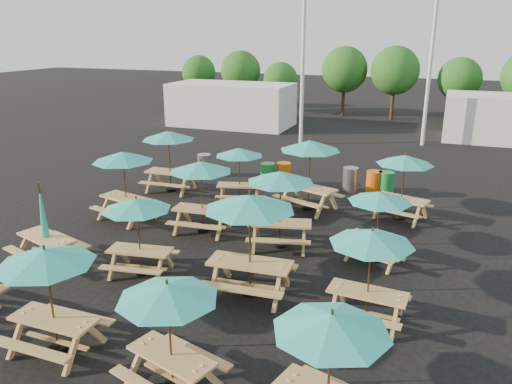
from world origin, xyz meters
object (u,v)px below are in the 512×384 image
at_px(picnic_unit_4, 46,264).
at_px(picnic_unit_5, 137,209).
at_px(picnic_unit_2, 123,161).
at_px(picnic_unit_11, 310,150).
at_px(picnic_unit_12, 331,331).
at_px(waste_bin_1, 268,175).
at_px(picnic_unit_7, 239,156).
at_px(waste_bin_3, 350,179).
at_px(picnic_unit_13, 371,244).
at_px(waste_bin_4, 374,183).
at_px(picnic_unit_10, 280,182).
at_px(picnic_unit_6, 201,171).
at_px(waste_bin_0, 204,165).
at_px(waste_bin_2, 284,174).
at_px(picnic_unit_14, 380,201).
at_px(picnic_unit_3, 168,139).
at_px(waste_bin_5, 386,184).
at_px(picnic_unit_15, 405,164).
at_px(picnic_unit_9, 250,209).
at_px(picnic_unit_8, 168,299).
at_px(picnic_unit_1, 45,231).

height_order(picnic_unit_4, picnic_unit_5, picnic_unit_4).
relative_size(picnic_unit_2, picnic_unit_11, 0.89).
height_order(picnic_unit_12, waste_bin_1, picnic_unit_12).
height_order(picnic_unit_7, waste_bin_3, picnic_unit_7).
relative_size(picnic_unit_13, waste_bin_4, 2.24).
bearing_deg(picnic_unit_11, picnic_unit_10, -69.58).
relative_size(picnic_unit_5, picnic_unit_12, 0.95).
distance_m(picnic_unit_6, waste_bin_0, 6.67).
bearing_deg(picnic_unit_7, picnic_unit_4, -106.22).
bearing_deg(picnic_unit_2, picnic_unit_4, -52.53).
xyz_separation_m(waste_bin_0, waste_bin_2, (3.72, -0.17, 0.00)).
xyz_separation_m(picnic_unit_11, waste_bin_4, (1.95, 2.47, -1.70)).
xyz_separation_m(picnic_unit_10, waste_bin_3, (0.95, 6.15, -1.53)).
xyz_separation_m(picnic_unit_13, waste_bin_4, (-1.12, 9.07, -1.37)).
xyz_separation_m(picnic_unit_13, picnic_unit_14, (-0.23, 3.13, -0.10)).
bearing_deg(picnic_unit_3, waste_bin_3, 18.17).
bearing_deg(waste_bin_1, picnic_unit_10, -67.30).
height_order(picnic_unit_2, waste_bin_1, picnic_unit_2).
relative_size(picnic_unit_7, waste_bin_4, 2.26).
height_order(picnic_unit_10, picnic_unit_14, picnic_unit_10).
bearing_deg(picnic_unit_12, picnic_unit_14, 106.74).
bearing_deg(picnic_unit_12, picnic_unit_11, 122.05).
xyz_separation_m(picnic_unit_6, picnic_unit_11, (2.60, 3.22, 0.18)).
relative_size(picnic_unit_4, picnic_unit_14, 1.03).
xyz_separation_m(picnic_unit_7, waste_bin_5, (4.98, 2.72, -1.32)).
distance_m(picnic_unit_5, picnic_unit_6, 3.22).
bearing_deg(picnic_unit_15, picnic_unit_6, -132.92).
height_order(picnic_unit_9, waste_bin_3, picnic_unit_9).
bearing_deg(waste_bin_5, picnic_unit_10, -111.29).
relative_size(waste_bin_0, waste_bin_5, 1.00).
bearing_deg(picnic_unit_11, waste_bin_3, 88.85).
xyz_separation_m(picnic_unit_6, picnic_unit_7, (0.02, 3.02, -0.19)).
distance_m(picnic_unit_12, waste_bin_2, 13.45).
bearing_deg(picnic_unit_6, picnic_unit_8, -71.90).
distance_m(picnic_unit_4, picnic_unit_11, 10.18).
xyz_separation_m(picnic_unit_9, waste_bin_5, (2.14, 8.92, -1.71)).
relative_size(picnic_unit_13, waste_bin_0, 2.24).
distance_m(picnic_unit_5, picnic_unit_7, 6.23).
xyz_separation_m(picnic_unit_1, picnic_unit_13, (8.66, 0.14, 0.91)).
distance_m(picnic_unit_11, waste_bin_3, 3.32).
distance_m(picnic_unit_7, picnic_unit_15, 5.77).
relative_size(picnic_unit_2, picnic_unit_12, 1.08).
distance_m(picnic_unit_6, picnic_unit_13, 6.61).
relative_size(picnic_unit_6, picnic_unit_9, 0.91).
bearing_deg(picnic_unit_7, waste_bin_0, 118.64).
height_order(picnic_unit_10, waste_bin_1, picnic_unit_10).
xyz_separation_m(picnic_unit_11, waste_bin_5, (2.40, 2.53, -1.70)).
distance_m(picnic_unit_14, picnic_unit_15, 3.67).
bearing_deg(waste_bin_2, picnic_unit_12, -69.42).
bearing_deg(picnic_unit_10, picnic_unit_11, 76.91).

